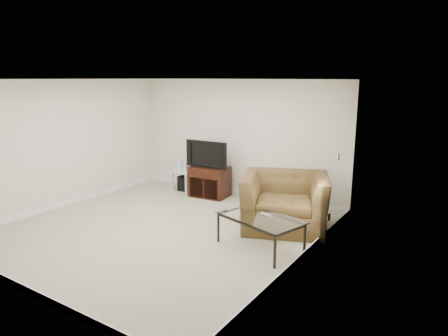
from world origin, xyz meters
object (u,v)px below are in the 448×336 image
Objects in this scene: side_table at (186,180)px; recliner at (285,192)px; coffee_table at (260,233)px; subwoofer at (188,183)px; tv_stand at (210,181)px; television at (209,154)px.

recliner is (2.89, -0.95, 0.39)m from side_table.
recliner is 1.08m from coffee_table.
recliner reaches higher than side_table.
recliner reaches higher than subwoofer.
tv_stand is 2.32× the size of subwoofer.
coffee_table is at bearing -108.47° from recliner.
recliner is at bearing 93.66° from coffee_table.
coffee_table is at bearing -45.18° from tv_stand.
coffee_table is at bearing -41.00° from television.
coffee_table is (2.22, -1.83, -0.70)m from television.
recliner is 1.12× the size of coffee_table.
television reaches higher than tv_stand.
tv_stand is 0.62m from television.
side_table is at bearing 168.58° from television.
tv_stand is 0.86× the size of television.
subwoofer is 0.27× the size of coffee_table.
recliner is (2.16, -0.85, 0.29)m from tv_stand.
coffee_table reaches higher than side_table.
television is at bearing -11.75° from subwoofer.
tv_stand is at bearing 136.35° from recliner.
television is 1.04m from side_table.
television is 1.87× the size of side_table.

